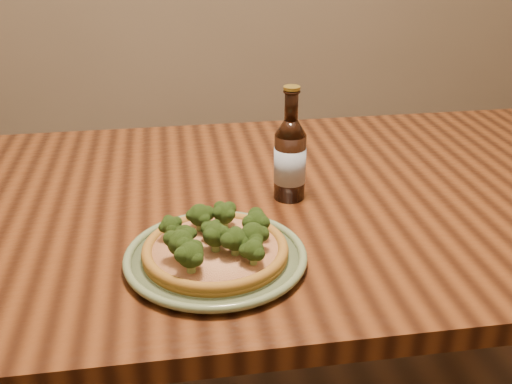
{
  "coord_description": "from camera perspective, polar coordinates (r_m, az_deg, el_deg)",
  "views": [
    {
      "loc": [
        -0.18,
        -0.96,
        1.28
      ],
      "look_at": [
        -0.03,
        -0.02,
        0.82
      ],
      "focal_mm": 42.0,
      "sensor_mm": 36.0,
      "label": 1
    }
  ],
  "objects": [
    {
      "name": "plate",
      "position": [
        0.98,
        -3.87,
        -6.19
      ],
      "size": [
        0.3,
        0.3,
        0.02
      ],
      "rotation": [
        0.0,
        0.0,
        0.01
      ],
      "color": "#61734F",
      "rests_on": "table"
    },
    {
      "name": "table",
      "position": [
        1.24,
        0.52,
        -4.29
      ],
      "size": [
        1.6,
        0.9,
        0.75
      ],
      "color": "#4F2711",
      "rests_on": "ground"
    },
    {
      "name": "beer_bottle",
      "position": [
        1.16,
        3.26,
        3.23
      ],
      "size": [
        0.06,
        0.06,
        0.23
      ],
      "rotation": [
        0.0,
        0.0,
        0.34
      ],
      "color": "black",
      "rests_on": "table"
    },
    {
      "name": "pizza",
      "position": [
        0.97,
        -3.88,
        -5.17
      ],
      "size": [
        0.24,
        0.24,
        0.07
      ],
      "rotation": [
        0.0,
        0.0,
        -0.27
      ],
      "color": "olive",
      "rests_on": "plate"
    }
  ]
}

